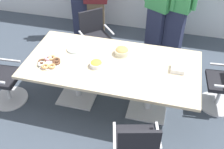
{
  "coord_description": "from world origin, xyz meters",
  "views": [
    {
      "loc": [
        0.75,
        -2.91,
        3.04
      ],
      "look_at": [
        0.0,
        0.0,
        0.55
      ],
      "focal_mm": 43.83,
      "sensor_mm": 36.0,
      "label": 1
    }
  ],
  "objects_px": {
    "office_chair_2": "(1,79)",
    "snack_bowl_cookies": "(122,51)",
    "person_standing_2": "(159,4)",
    "plate_stack": "(75,49)",
    "donut_platter": "(49,62)",
    "office_chair_3": "(136,149)",
    "snack_bowl_chips_yellow": "(96,64)",
    "person_standing_3": "(178,5)",
    "napkin_pile": "(178,69)",
    "office_chair_1": "(95,40)",
    "conference_table": "(112,70)"
  },
  "relations": [
    {
      "from": "office_chair_2",
      "to": "snack_bowl_cookies",
      "type": "distance_m",
      "value": 1.84
    },
    {
      "from": "person_standing_2",
      "to": "plate_stack",
      "type": "xyz_separation_m",
      "value": [
        -1.04,
        -1.41,
        -0.18
      ]
    },
    {
      "from": "snack_bowl_cookies",
      "to": "donut_platter",
      "type": "bearing_deg",
      "value": -152.95
    },
    {
      "from": "office_chair_2",
      "to": "donut_platter",
      "type": "height_order",
      "value": "office_chair_2"
    },
    {
      "from": "office_chair_3",
      "to": "snack_bowl_chips_yellow",
      "type": "distance_m",
      "value": 1.25
    },
    {
      "from": "person_standing_3",
      "to": "snack_bowl_cookies",
      "type": "height_order",
      "value": "person_standing_3"
    },
    {
      "from": "office_chair_3",
      "to": "person_standing_3",
      "type": "relative_size",
      "value": 0.48
    },
    {
      "from": "person_standing_3",
      "to": "plate_stack",
      "type": "distance_m",
      "value": 1.96
    },
    {
      "from": "snack_bowl_cookies",
      "to": "snack_bowl_chips_yellow",
      "type": "height_order",
      "value": "snack_bowl_cookies"
    },
    {
      "from": "office_chair_2",
      "to": "person_standing_3",
      "type": "xyz_separation_m",
      "value": [
        2.38,
        1.91,
        0.59
      ]
    },
    {
      "from": "snack_bowl_cookies",
      "to": "plate_stack",
      "type": "distance_m",
      "value": 0.7
    },
    {
      "from": "office_chair_3",
      "to": "donut_platter",
      "type": "relative_size",
      "value": 2.92
    },
    {
      "from": "person_standing_3",
      "to": "napkin_pile",
      "type": "height_order",
      "value": "person_standing_3"
    },
    {
      "from": "person_standing_3",
      "to": "plate_stack",
      "type": "height_order",
      "value": "person_standing_3"
    },
    {
      "from": "office_chair_1",
      "to": "office_chair_2",
      "type": "distance_m",
      "value": 1.73
    },
    {
      "from": "donut_platter",
      "to": "napkin_pile",
      "type": "distance_m",
      "value": 1.75
    },
    {
      "from": "donut_platter",
      "to": "office_chair_1",
      "type": "bearing_deg",
      "value": 78.19
    },
    {
      "from": "person_standing_3",
      "to": "snack_bowl_chips_yellow",
      "type": "bearing_deg",
      "value": 78.19
    },
    {
      "from": "donut_platter",
      "to": "conference_table",
      "type": "bearing_deg",
      "value": 14.85
    },
    {
      "from": "snack_bowl_cookies",
      "to": "donut_platter",
      "type": "relative_size",
      "value": 0.66
    },
    {
      "from": "person_standing_3",
      "to": "napkin_pile",
      "type": "bearing_deg",
      "value": 112.44
    },
    {
      "from": "person_standing_3",
      "to": "snack_bowl_chips_yellow",
      "type": "distance_m",
      "value": 1.94
    },
    {
      "from": "office_chair_2",
      "to": "person_standing_3",
      "type": "bearing_deg",
      "value": 124.64
    },
    {
      "from": "office_chair_3",
      "to": "snack_bowl_chips_yellow",
      "type": "bearing_deg",
      "value": 113.68
    },
    {
      "from": "office_chair_3",
      "to": "person_standing_3",
      "type": "xyz_separation_m",
      "value": [
        0.21,
        2.61,
        0.59
      ]
    },
    {
      "from": "snack_bowl_chips_yellow",
      "to": "donut_platter",
      "type": "bearing_deg",
      "value": -170.85
    },
    {
      "from": "person_standing_2",
      "to": "office_chair_2",
      "type": "bearing_deg",
      "value": 71.71
    },
    {
      "from": "snack_bowl_chips_yellow",
      "to": "plate_stack",
      "type": "relative_size",
      "value": 0.79
    },
    {
      "from": "office_chair_2",
      "to": "snack_bowl_chips_yellow",
      "type": "bearing_deg",
      "value": 94.92
    },
    {
      "from": "napkin_pile",
      "to": "plate_stack",
      "type": "bearing_deg",
      "value": 175.65
    },
    {
      "from": "office_chair_1",
      "to": "office_chair_3",
      "type": "bearing_deg",
      "value": 76.95
    },
    {
      "from": "person_standing_3",
      "to": "snack_bowl_chips_yellow",
      "type": "relative_size",
      "value": 10.62
    },
    {
      "from": "person_standing_3",
      "to": "snack_bowl_cookies",
      "type": "distance_m",
      "value": 1.5
    },
    {
      "from": "conference_table",
      "to": "office_chair_1",
      "type": "bearing_deg",
      "value": 118.99
    },
    {
      "from": "donut_platter",
      "to": "napkin_pile",
      "type": "bearing_deg",
      "value": 9.52
    },
    {
      "from": "office_chair_3",
      "to": "office_chair_1",
      "type": "bearing_deg",
      "value": 103.51
    },
    {
      "from": "person_standing_2",
      "to": "snack_bowl_chips_yellow",
      "type": "height_order",
      "value": "person_standing_2"
    },
    {
      "from": "office_chair_2",
      "to": "plate_stack",
      "type": "bearing_deg",
      "value": 113.58
    },
    {
      "from": "donut_platter",
      "to": "plate_stack",
      "type": "distance_m",
      "value": 0.46
    },
    {
      "from": "snack_bowl_cookies",
      "to": "donut_platter",
      "type": "height_order",
      "value": "snack_bowl_cookies"
    },
    {
      "from": "office_chair_2",
      "to": "snack_bowl_chips_yellow",
      "type": "height_order",
      "value": "office_chair_2"
    },
    {
      "from": "office_chair_3",
      "to": "napkin_pile",
      "type": "relative_size",
      "value": 5.17
    },
    {
      "from": "office_chair_1",
      "to": "office_chair_3",
      "type": "xyz_separation_m",
      "value": [
        1.12,
        -2.08,
        0.0
      ]
    },
    {
      "from": "office_chair_1",
      "to": "person_standing_2",
      "type": "distance_m",
      "value": 1.27
    },
    {
      "from": "napkin_pile",
      "to": "person_standing_3",
      "type": "bearing_deg",
      "value": 94.8
    },
    {
      "from": "plate_stack",
      "to": "donut_platter",
      "type": "bearing_deg",
      "value": -118.95
    },
    {
      "from": "office_chair_1",
      "to": "conference_table",
      "type": "bearing_deg",
      "value": 77.55
    },
    {
      "from": "office_chair_1",
      "to": "plate_stack",
      "type": "relative_size",
      "value": 4.08
    },
    {
      "from": "office_chair_1",
      "to": "plate_stack",
      "type": "bearing_deg",
      "value": 45.9
    },
    {
      "from": "plate_stack",
      "to": "conference_table",
      "type": "bearing_deg",
      "value": -16.53
    }
  ]
}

